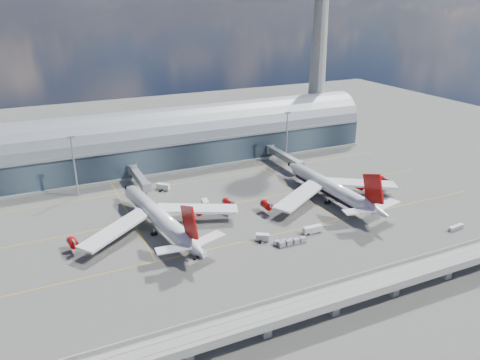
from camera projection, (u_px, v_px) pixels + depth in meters
name	position (u px, v px, depth m)	size (l,w,h in m)	color
ground	(243.00, 227.00, 168.39)	(500.00, 500.00, 0.00)	#474744
taxi_lines	(219.00, 204.00, 187.04)	(200.00, 80.12, 0.01)	gold
terminal	(175.00, 141.00, 230.07)	(200.00, 30.00, 28.00)	#1D2731
control_tower	(319.00, 48.00, 253.30)	(19.00, 19.00, 103.00)	gray
guideway	(335.00, 297.00, 120.07)	(220.00, 8.50, 7.20)	gray
floodlight_mast_left	(74.00, 165.00, 190.07)	(3.00, 0.70, 25.70)	gray
floodlight_mast_right	(287.00, 136.00, 229.62)	(3.00, 0.70, 25.70)	gray
airliner_left	(159.00, 217.00, 163.07)	(61.63, 64.83, 19.76)	white
airliner_right	(331.00, 188.00, 188.47)	(61.29, 64.05, 20.35)	white
jet_bridge_left	(138.00, 176.00, 201.50)	(4.40, 28.00, 7.25)	gray
jet_bridge_right	(283.00, 156.00, 227.81)	(4.40, 32.00, 7.25)	gray
service_truck_0	(198.00, 252.00, 149.03)	(4.76, 6.40, 2.56)	beige
service_truck_1	(263.00, 237.00, 158.19)	(4.83, 4.09, 2.57)	beige
service_truck_2	(312.00, 229.00, 163.58)	(7.05, 2.34, 2.54)	beige
service_truck_3	(378.00, 199.00, 188.02)	(5.60, 6.81, 3.14)	beige
service_truck_4	(205.00, 204.00, 183.63)	(3.15, 5.38, 2.95)	beige
service_truck_5	(163.00, 187.00, 200.28)	(5.60, 5.61, 2.77)	beige
cargo_train_0	(284.00, 242.00, 156.24)	(7.12, 2.82, 1.56)	gray
cargo_train_1	(292.00, 242.00, 155.97)	(10.61, 1.87, 1.76)	gray
cargo_train_2	(456.00, 228.00, 165.98)	(7.00, 2.25, 1.54)	gray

